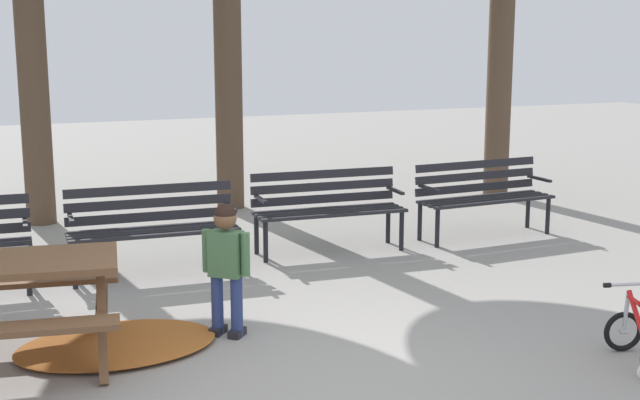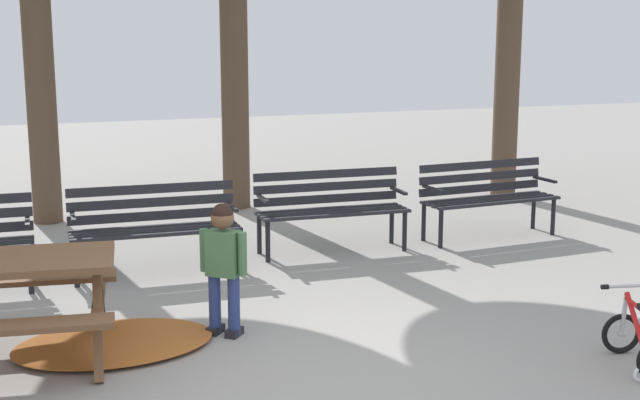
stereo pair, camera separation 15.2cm
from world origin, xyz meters
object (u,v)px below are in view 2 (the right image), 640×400
object	(u,v)px
park_bench_left	(154,222)
park_bench_right	(330,204)
park_bench_far_right	(486,193)
child_standing	(223,259)
kids_bicycle	(640,340)

from	to	relation	value
park_bench_left	park_bench_right	size ratio (longest dim) A/B	1.00
park_bench_far_right	child_standing	size ratio (longest dim) A/B	1.57
park_bench_far_right	kids_bicycle	xyz separation A→B (m)	(-1.08, -3.78, -0.31)
park_bench_right	park_bench_left	bearing A→B (deg)	-173.58
park_bench_right	park_bench_far_right	world-z (taller)	same
child_standing	park_bench_left	bearing A→B (deg)	95.34
park_bench_left	kids_bicycle	size ratio (longest dim) A/B	2.63
park_bench_right	park_bench_far_right	distance (m)	1.89
park_bench_far_right	kids_bicycle	world-z (taller)	park_bench_far_right
park_bench_far_right	child_standing	bearing A→B (deg)	-149.59
child_standing	kids_bicycle	world-z (taller)	child_standing
park_bench_left	park_bench_right	world-z (taller)	same
child_standing	kids_bicycle	distance (m)	3.05
park_bench_right	kids_bicycle	world-z (taller)	park_bench_right
park_bench_left	park_bench_far_right	bearing A→B (deg)	2.81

